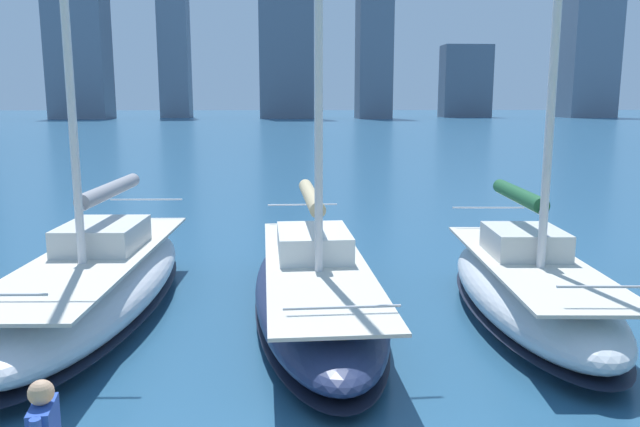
{
  "coord_description": "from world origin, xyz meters",
  "views": [
    {
      "loc": [
        0.73,
        5.18,
        4.44
      ],
      "look_at": [
        -0.09,
        -7.16,
        2.2
      ],
      "focal_mm": 35.0,
      "sensor_mm": 36.0,
      "label": 1
    }
  ],
  "objects": [
    {
      "name": "sailboat_grey",
      "position": [
        4.54,
        -7.62,
        0.73
      ],
      "size": [
        3.1,
        9.41,
        9.77
      ],
      "color": "white",
      "rests_on": "ground"
    },
    {
      "name": "sailboat_forest",
      "position": [
        -4.33,
        -6.73,
        0.73
      ],
      "size": [
        2.96,
        7.7,
        9.96
      ],
      "color": "silver",
      "rests_on": "ground"
    },
    {
      "name": "city_skyline",
      "position": [
        0.58,
        -158.75,
        19.92
      ],
      "size": [
        170.24,
        20.85,
        53.7
      ],
      "color": "slate",
      "rests_on": "ground"
    },
    {
      "name": "sailboat_tan",
      "position": [
        -0.01,
        -7.34,
        0.66
      ],
      "size": [
        2.75,
        9.56,
        10.12
      ],
      "color": "navy",
      "rests_on": "ground"
    }
  ]
}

